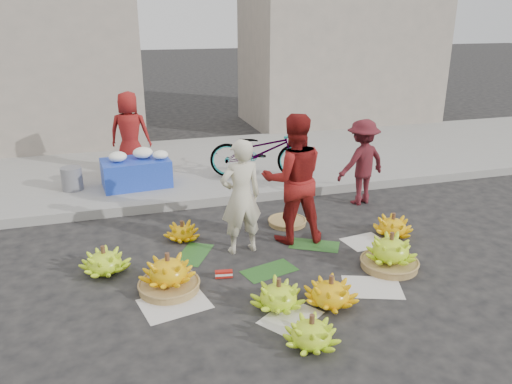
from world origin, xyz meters
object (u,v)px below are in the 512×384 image
object	(u,v)px
banana_bunch_4	(390,252)
vendor_cream	(241,197)
bicycle	(261,151)
flower_table	(136,171)
banana_bunch_0	(168,274)

from	to	relation	value
banana_bunch_4	vendor_cream	distance (m)	1.95
banana_bunch_4	bicycle	world-z (taller)	bicycle
banana_bunch_4	flower_table	distance (m)	4.59
vendor_cream	bicycle	size ratio (longest dim) A/B	0.82
banana_bunch_4	banana_bunch_0	bearing A→B (deg)	174.76
banana_bunch_0	bicycle	xyz separation A→B (m)	(2.10, 3.30, 0.41)
flower_table	bicycle	bearing A→B (deg)	-8.65
banana_bunch_4	flower_table	world-z (taller)	flower_table
banana_bunch_0	vendor_cream	distance (m)	1.38
vendor_cream	flower_table	xyz separation A→B (m)	(-1.13, 2.72, -0.36)
banana_bunch_0	flower_table	world-z (taller)	flower_table
flower_table	vendor_cream	bearing A→B (deg)	-72.66
banana_bunch_4	bicycle	size ratio (longest dim) A/B	0.43
banana_bunch_0	banana_bunch_4	bearing A→B (deg)	-5.24
flower_table	bicycle	distance (m)	2.21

